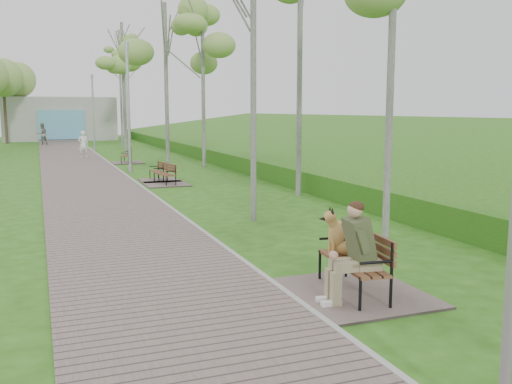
% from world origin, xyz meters
% --- Properties ---
extents(ground, '(120.00, 120.00, 0.00)m').
position_xyz_m(ground, '(0.00, 0.00, 0.00)').
color(ground, '#285611').
rests_on(ground, ground).
extents(walkway, '(3.50, 67.00, 0.04)m').
position_xyz_m(walkway, '(-1.75, 21.50, 0.02)').
color(walkway, '#6B5B57').
rests_on(walkway, ground).
extents(kerb, '(0.10, 67.00, 0.05)m').
position_xyz_m(kerb, '(0.00, 21.50, 0.03)').
color(kerb, '#999993').
rests_on(kerb, ground).
extents(embankment, '(14.00, 70.00, 1.60)m').
position_xyz_m(embankment, '(12.00, 20.00, 0.00)').
color(embankment, '#468A29').
rests_on(embankment, ground).
extents(building_north, '(10.00, 5.20, 4.00)m').
position_xyz_m(building_north, '(-1.50, 50.97, 1.99)').
color(building_north, '#9E9E99').
rests_on(building_north, ground).
extents(bench_main, '(2.06, 2.28, 1.79)m').
position_xyz_m(bench_main, '(0.90, 1.29, 0.51)').
color(bench_main, '#6B5B57').
rests_on(bench_main, ground).
extents(bench_second, '(1.64, 1.82, 1.01)m').
position_xyz_m(bench_second, '(0.97, 15.47, 0.18)').
color(bench_second, '#6B5B57').
rests_on(bench_second, ground).
extents(bench_third, '(1.53, 1.70, 0.94)m').
position_xyz_m(bench_third, '(0.97, 16.70, 0.17)').
color(bench_third, '#6B5B57').
rests_on(bench_third, ground).
extents(bench_far, '(1.64, 1.82, 1.01)m').
position_xyz_m(bench_far, '(0.89, 25.09, 0.18)').
color(bench_far, '#6B5B57').
rests_on(bench_far, ground).
extents(lamp_post_second, '(0.23, 0.23, 5.87)m').
position_xyz_m(lamp_post_second, '(0.36, 20.17, 2.74)').
color(lamp_post_second, '#A4A7AD').
rests_on(lamp_post_second, ground).
extents(lamp_post_third, '(0.20, 0.20, 5.21)m').
position_xyz_m(lamp_post_third, '(0.09, 34.42, 2.44)').
color(lamp_post_third, '#A4A7AD').
rests_on(lamp_post_third, ground).
extents(pedestrian_near, '(0.60, 0.40, 1.63)m').
position_xyz_m(pedestrian_near, '(-1.03, 29.19, 0.82)').
color(pedestrian_near, silver).
rests_on(pedestrian_near, ground).
extents(pedestrian_far, '(1.06, 0.96, 1.78)m').
position_xyz_m(pedestrian_far, '(-3.20, 43.36, 0.89)').
color(pedestrian_far, gray).
rests_on(pedestrian_far, ground).
extents(birch_mid_c, '(2.69, 2.69, 8.46)m').
position_xyz_m(birch_mid_c, '(2.67, 22.77, 6.64)').
color(birch_mid_c, silver).
rests_on(birch_mid_c, ground).
extents(birch_far_a, '(2.37, 2.37, 8.06)m').
position_xyz_m(birch_far_a, '(4.24, 21.52, 6.33)').
color(birch_far_a, silver).
rests_on(birch_far_a, ground).
extents(birch_far_b, '(2.58, 2.58, 8.66)m').
position_xyz_m(birch_far_b, '(1.75, 31.42, 6.80)').
color(birch_far_b, silver).
rests_on(birch_far_b, ground).
extents(birch_distant_a, '(2.52, 2.52, 9.17)m').
position_xyz_m(birch_distant_a, '(2.56, 38.73, 7.20)').
color(birch_distant_a, silver).
rests_on(birch_distant_a, ground).
extents(birch_distant_b, '(2.59, 2.59, 10.29)m').
position_xyz_m(birch_distant_b, '(4.18, 47.68, 8.08)').
color(birch_distant_b, silver).
rests_on(birch_distant_b, ground).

